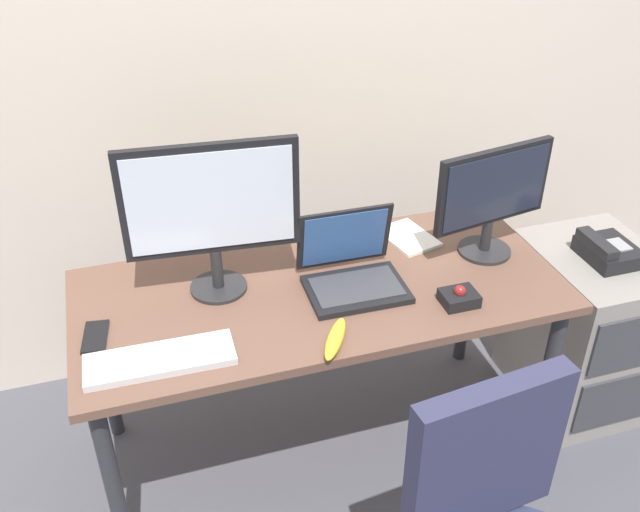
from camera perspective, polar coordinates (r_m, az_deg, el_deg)
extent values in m
plane|color=#494951|center=(2.73, 0.00, -14.71)|extent=(8.00, 8.00, 0.00)
cube|color=beige|center=(2.58, -4.87, 19.00)|extent=(6.00, 0.10, 2.80)
cube|color=brown|center=(2.27, 0.00, -2.86)|extent=(1.55, 0.69, 0.03)
cylinder|color=#2D2D33|center=(2.24, -16.21, -17.50)|extent=(0.05, 0.05, 0.68)
cylinder|color=#2D2D33|center=(2.57, 17.64, -9.90)|extent=(0.05, 0.05, 0.68)
cylinder|color=#2D2D33|center=(2.65, -17.00, -8.21)|extent=(0.05, 0.05, 0.68)
cylinder|color=#2D2D33|center=(2.93, 11.76, -2.85)|extent=(0.05, 0.05, 0.68)
cube|color=gray|center=(2.90, 20.51, -5.35)|extent=(0.42, 0.52, 0.65)
cube|color=#38383D|center=(2.66, 24.33, -6.23)|extent=(0.38, 0.01, 0.22)
cube|color=#38383D|center=(2.83, 23.08, -10.52)|extent=(0.38, 0.01, 0.22)
cube|color=black|center=(2.69, 22.17, 0.30)|extent=(0.17, 0.20, 0.06)
cube|color=black|center=(2.63, 21.35, 0.93)|extent=(0.05, 0.18, 0.04)
cube|color=gray|center=(2.68, 22.77, 0.81)|extent=(0.07, 0.08, 0.01)
cube|color=#2E2F4B|center=(1.74, 13.17, -15.26)|extent=(0.40, 0.10, 0.42)
cylinder|color=#262628|center=(2.27, -8.13, -2.48)|extent=(0.18, 0.18, 0.01)
cylinder|color=#262628|center=(2.23, -8.28, -0.97)|extent=(0.04, 0.04, 0.13)
cube|color=black|center=(2.11, -8.79, 4.52)|extent=(0.53, 0.07, 0.35)
cube|color=silver|center=(2.10, -8.76, 4.34)|extent=(0.49, 0.05, 0.31)
cylinder|color=#262628|center=(2.50, 13.03, 0.46)|extent=(0.18, 0.18, 0.01)
cylinder|color=#262628|center=(2.47, 13.20, 1.63)|extent=(0.04, 0.04, 0.11)
cube|color=black|center=(2.38, 13.77, 5.46)|extent=(0.43, 0.10, 0.26)
cube|color=#1E2333|center=(2.37, 13.98, 5.32)|extent=(0.39, 0.07, 0.23)
cube|color=silver|center=(2.02, -12.72, -8.11)|extent=(0.41, 0.15, 0.02)
cube|color=white|center=(2.01, -12.77, -7.81)|extent=(0.38, 0.12, 0.01)
cube|color=black|center=(2.24, 2.93, -2.71)|extent=(0.31, 0.23, 0.02)
cube|color=#38383D|center=(2.23, 2.94, -2.46)|extent=(0.28, 0.17, 0.00)
cube|color=black|center=(2.27, 1.96, 1.55)|extent=(0.31, 0.06, 0.22)
cube|color=#335999|center=(2.27, 2.00, 1.48)|extent=(0.27, 0.05, 0.19)
cube|color=black|center=(2.22, 11.10, -3.33)|extent=(0.11, 0.09, 0.04)
sphere|color=maroon|center=(2.21, 11.17, -2.79)|extent=(0.04, 0.04, 0.04)
cylinder|color=black|center=(2.44, 0.83, 1.86)|extent=(0.08, 0.08, 0.11)
torus|color=black|center=(2.45, 1.80, 2.06)|extent=(0.01, 0.07, 0.07)
cube|color=white|center=(2.52, 7.07, 1.51)|extent=(0.19, 0.24, 0.01)
cube|color=black|center=(2.16, -17.59, -6.21)|extent=(0.09, 0.15, 0.01)
ellipsoid|color=yellow|center=(2.03, 1.23, -6.67)|extent=(0.14, 0.19, 0.04)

